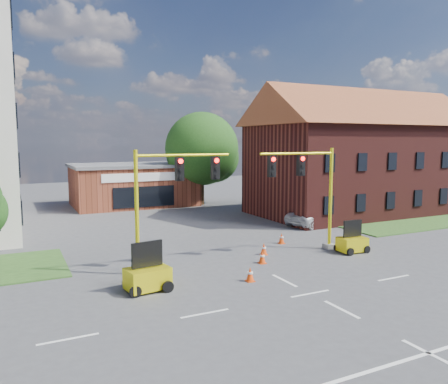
{
  "coord_description": "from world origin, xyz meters",
  "views": [
    {
      "loc": [
        -11.46,
        -14.81,
        6.58
      ],
      "look_at": [
        0.72,
        10.0,
        3.38
      ],
      "focal_mm": 35.0,
      "sensor_mm": 36.0,
      "label": 1
    }
  ],
  "objects_px": {
    "signal_mast_east": "(309,187)",
    "signal_mast_west": "(169,195)",
    "pickup_white": "(314,216)",
    "trailer_west": "(148,276)",
    "trailer_east": "(352,243)"
  },
  "relations": [
    {
      "from": "signal_mast_west",
      "to": "pickup_white",
      "type": "distance_m",
      "value": 16.12
    },
    {
      "from": "signal_mast_east",
      "to": "pickup_white",
      "type": "distance_m",
      "value": 9.26
    },
    {
      "from": "trailer_west",
      "to": "trailer_east",
      "type": "bearing_deg",
      "value": -3.55
    },
    {
      "from": "signal_mast_west",
      "to": "signal_mast_east",
      "type": "height_order",
      "value": "same"
    },
    {
      "from": "signal_mast_west",
      "to": "trailer_west",
      "type": "distance_m",
      "value": 4.49
    },
    {
      "from": "signal_mast_west",
      "to": "pickup_white",
      "type": "bearing_deg",
      "value": 24.75
    },
    {
      "from": "signal_mast_west",
      "to": "trailer_west",
      "type": "xyz_separation_m",
      "value": [
        -1.88,
        -2.46,
        -3.26
      ]
    },
    {
      "from": "signal_mast_east",
      "to": "trailer_east",
      "type": "bearing_deg",
      "value": -29.29
    },
    {
      "from": "signal_mast_west",
      "to": "trailer_west",
      "type": "height_order",
      "value": "signal_mast_west"
    },
    {
      "from": "signal_mast_east",
      "to": "pickup_white",
      "type": "height_order",
      "value": "signal_mast_east"
    },
    {
      "from": "signal_mast_west",
      "to": "trailer_west",
      "type": "bearing_deg",
      "value": -127.28
    },
    {
      "from": "signal_mast_west",
      "to": "trailer_east",
      "type": "height_order",
      "value": "signal_mast_west"
    },
    {
      "from": "trailer_east",
      "to": "signal_mast_west",
      "type": "bearing_deg",
      "value": 176.98
    },
    {
      "from": "signal_mast_east",
      "to": "signal_mast_west",
      "type": "bearing_deg",
      "value": 180.0
    },
    {
      "from": "trailer_east",
      "to": "pickup_white",
      "type": "bearing_deg",
      "value": 70.74
    }
  ]
}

